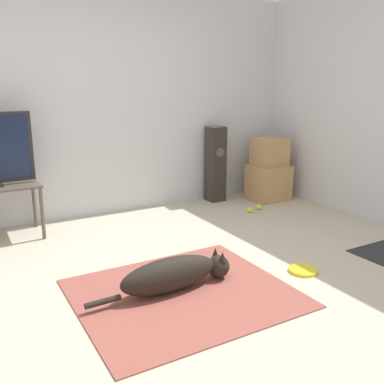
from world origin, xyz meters
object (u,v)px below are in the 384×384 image
object	(u,v)px
cardboard_box_lower	(268,182)
floor_speaker	(215,164)
dog	(175,274)
cardboard_box_upper	(270,152)
frisbee	(303,270)
tennis_ball_by_boxes	(250,210)
tennis_ball_near_speaker	(259,207)

from	to	relation	value
cardboard_box_lower	floor_speaker	world-z (taller)	floor_speaker
dog	cardboard_box_upper	size ratio (longest dim) A/B	2.92
cardboard_box_upper	floor_speaker	size ratio (longest dim) A/B	0.41
dog	cardboard_box_lower	bearing A→B (deg)	36.64
frisbee	cardboard_box_upper	xyz separation A→B (m)	(1.22, 1.94, 0.62)
tennis_ball_by_boxes	frisbee	bearing A→B (deg)	-112.12
cardboard_box_lower	floor_speaker	xyz separation A→B (m)	(-0.64, 0.30, 0.26)
cardboard_box_upper	tennis_ball_by_boxes	xyz separation A→B (m)	(-0.60, -0.39, -0.60)
cardboard_box_upper	tennis_ball_near_speaker	distance (m)	0.82
dog	tennis_ball_by_boxes	world-z (taller)	dog
floor_speaker	frisbee	bearing A→B (deg)	-104.33
frisbee	tennis_ball_by_boxes	distance (m)	1.67
cardboard_box_lower	floor_speaker	size ratio (longest dim) A/B	0.50
tennis_ball_near_speaker	cardboard_box_upper	bearing A→B (deg)	40.08
frisbee	floor_speaker	bearing A→B (deg)	75.67
tennis_ball_by_boxes	tennis_ball_near_speaker	world-z (taller)	same
tennis_ball_by_boxes	floor_speaker	bearing A→B (deg)	95.09
cardboard_box_lower	tennis_ball_near_speaker	size ratio (longest dim) A/B	7.31
frisbee	tennis_ball_by_boxes	xyz separation A→B (m)	(0.63, 1.55, 0.02)
dog	tennis_ball_near_speaker	size ratio (longest dim) A/B	17.66
cardboard_box_lower	cardboard_box_upper	world-z (taller)	cardboard_box_upper
dog	tennis_ball_near_speaker	xyz separation A→B (m)	(1.87, 1.35, -0.10)
floor_speaker	tennis_ball_by_boxes	bearing A→B (deg)	-84.91
tennis_ball_by_boxes	tennis_ball_near_speaker	xyz separation A→B (m)	(0.17, 0.04, 0.00)
frisbee	cardboard_box_upper	distance (m)	2.38
cardboard_box_lower	tennis_ball_near_speaker	distance (m)	0.56
floor_speaker	tennis_ball_near_speaker	distance (m)	0.82
cardboard_box_upper	tennis_ball_near_speaker	xyz separation A→B (m)	(-0.42, -0.36, -0.60)
cardboard_box_upper	tennis_ball_near_speaker	size ratio (longest dim) A/B	6.05
dog	cardboard_box_upper	world-z (taller)	cardboard_box_upper
cardboard_box_upper	floor_speaker	distance (m)	0.73
cardboard_box_upper	tennis_ball_near_speaker	bearing A→B (deg)	-139.92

